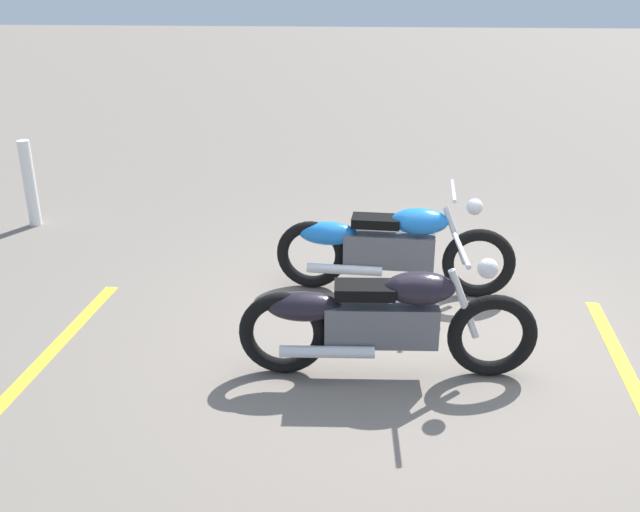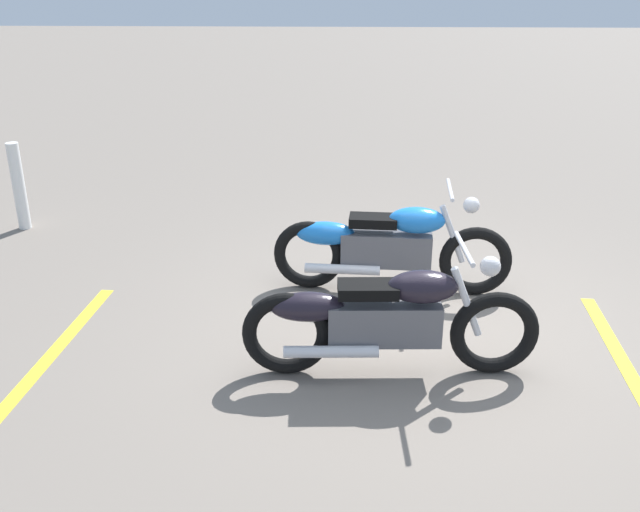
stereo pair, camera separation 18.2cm
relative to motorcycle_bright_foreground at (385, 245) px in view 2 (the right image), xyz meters
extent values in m
plane|color=slate|center=(-0.30, 0.74, -0.46)|extent=(60.00, 60.00, 0.00)
torus|color=black|center=(-0.84, 0.05, -0.13)|extent=(0.68, 0.15, 0.67)
torus|color=black|center=(0.72, -0.05, -0.13)|extent=(0.68, 0.15, 0.67)
cube|color=#59595E|center=(-0.01, 0.00, -0.04)|extent=(0.85, 0.27, 0.32)
ellipsoid|color=blue|center=(-0.28, 0.01, 0.26)|extent=(0.54, 0.31, 0.24)
ellipsoid|color=blue|center=(0.56, -0.04, 0.10)|extent=(0.57, 0.28, 0.22)
cube|color=black|center=(0.12, -0.01, 0.24)|extent=(0.45, 0.27, 0.09)
cylinder|color=silver|center=(-0.61, 0.04, 0.13)|extent=(0.27, 0.07, 0.56)
cylinder|color=silver|center=(-0.56, 0.03, 0.56)|extent=(0.08, 0.62, 0.04)
sphere|color=silver|center=(-0.76, 0.05, 0.42)|extent=(0.15, 0.15, 0.15)
cylinder|color=silver|center=(0.40, 0.11, -0.20)|extent=(0.70, 0.13, 0.09)
torus|color=black|center=(-0.75, 1.44, -0.13)|extent=(0.67, 0.14, 0.67)
torus|color=black|center=(0.81, 1.51, -0.13)|extent=(0.67, 0.14, 0.67)
cube|color=#59595E|center=(0.08, 1.48, -0.04)|extent=(0.85, 0.26, 0.32)
ellipsoid|color=black|center=(-0.19, 1.46, 0.26)|extent=(0.53, 0.30, 0.24)
ellipsoid|color=black|center=(0.65, 1.50, 0.10)|extent=(0.57, 0.26, 0.22)
cube|color=black|center=(0.21, 1.48, 0.24)|extent=(0.45, 0.26, 0.09)
cylinder|color=silver|center=(-0.52, 1.45, 0.13)|extent=(0.27, 0.07, 0.56)
cylinder|color=silver|center=(-0.47, 1.45, 0.56)|extent=(0.06, 0.62, 0.04)
sphere|color=silver|center=(-0.67, 1.44, 0.42)|extent=(0.15, 0.15, 0.15)
cylinder|color=silver|center=(0.47, 1.63, -0.20)|extent=(0.70, 0.12, 0.09)
cylinder|color=white|center=(4.15, -1.57, 0.05)|extent=(0.14, 0.14, 1.02)
cube|color=yellow|center=(2.74, 1.70, -0.46)|extent=(0.31, 3.20, 0.01)
camera|label=1|loc=(0.20, 6.21, 2.46)|focal=40.21mm
camera|label=2|loc=(0.39, 6.22, 2.46)|focal=40.21mm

